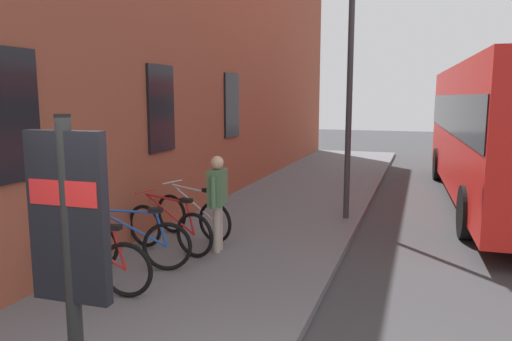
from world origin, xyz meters
The scene contains 11 objects.
ground centered at (6.00, -1.00, 0.00)m, with size 60.00×60.00×0.00m, color #38383A.
sidewalk_pavement centered at (8.00, 1.75, 0.06)m, with size 24.00×3.50×0.12m, color slate.
station_facade centered at (8.99, 3.80, 4.36)m, with size 22.00×0.65×8.72m.
bicycle_mid_rack centered at (2.43, 2.80, 0.51)m, with size 0.48×1.77×0.97m.
bicycle_beside_lamp centered at (3.32, 2.76, 0.51)m, with size 0.72×1.68×0.97m.
bicycle_far_end centered at (4.26, 2.67, 0.51)m, with size 0.55×1.74×0.97m.
bicycle_leaning_wall centered at (5.12, 2.68, 0.51)m, with size 0.64×1.72×0.97m.
transit_info_sign centered at (-0.03, 0.95, 1.72)m, with size 0.11×0.55×2.40m.
city_bus centered at (10.49, -3.00, 1.92)m, with size 10.61×3.05×3.35m.
pedestrian_near_bus centered at (4.56, 1.95, 1.08)m, with size 0.59×0.28×1.57m.
street_lamp centered at (7.44, 0.30, 3.46)m, with size 0.28×0.28×5.69m.
Camera 1 is at (-2.44, -1.13, 2.63)m, focal length 33.90 mm.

